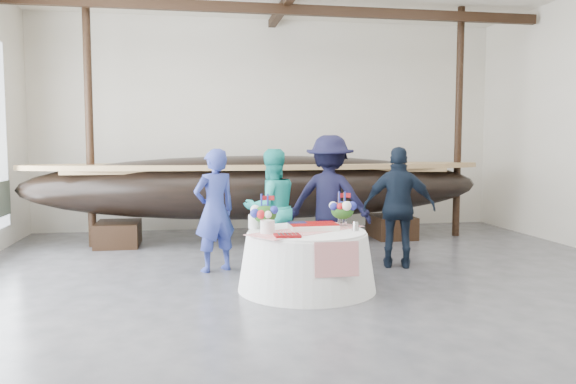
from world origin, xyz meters
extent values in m
cube|color=#3D3D42|center=(0.00, 0.00, 0.00)|extent=(10.00, 12.00, 0.01)
cube|color=silver|center=(0.00, 6.00, 2.25)|extent=(10.00, 0.02, 4.50)
cube|color=black|center=(0.00, 4.00, 4.25)|extent=(9.80, 0.12, 0.18)
cylinder|color=black|center=(-3.50, 4.26, 2.25)|extent=(0.14, 0.14, 4.50)
cylinder|color=black|center=(3.50, 4.26, 2.25)|extent=(0.14, 0.14, 4.50)
cube|color=black|center=(-3.06, 4.26, 0.22)|extent=(0.76, 0.97, 0.43)
cube|color=black|center=(2.14, 4.26, 0.22)|extent=(0.76, 0.97, 0.43)
ellipsoid|color=black|center=(-0.46, 4.26, 1.03)|extent=(8.67, 1.73, 1.19)
cube|color=#9E7A4C|center=(-0.46, 4.26, 1.35)|extent=(6.93, 1.14, 0.06)
cone|color=white|center=(-0.30, 0.70, 0.36)|extent=(1.75, 1.75, 0.72)
cylinder|color=white|center=(-0.30, 0.70, 0.73)|extent=(1.48, 1.48, 0.04)
cube|color=red|center=(-0.30, 0.70, 0.76)|extent=(1.65, 1.35, 0.01)
cube|color=white|center=(-0.21, 0.77, 0.79)|extent=(0.60, 0.40, 0.07)
cylinder|color=white|center=(-0.83, 0.55, 0.83)|extent=(0.18, 0.18, 0.16)
cylinder|color=white|center=(-0.92, 1.02, 0.84)|extent=(0.18, 0.18, 0.18)
cube|color=#650908|center=(-0.63, 0.28, 0.77)|extent=(0.30, 0.24, 0.03)
cone|color=silver|center=(0.30, 0.58, 0.81)|extent=(0.09, 0.09, 0.12)
imported|color=navy|center=(-1.41, 1.93, 0.89)|extent=(0.77, 0.66, 1.78)
imported|color=#21AFA3|center=(-0.56, 2.08, 0.89)|extent=(1.01, 0.88, 1.77)
imported|color=black|center=(0.37, 2.22, 0.99)|extent=(1.47, 1.20, 1.98)
imported|color=black|center=(1.31, 1.72, 0.90)|extent=(1.14, 0.77, 1.80)
camera|label=1|loc=(-1.74, -6.17, 1.86)|focal=35.00mm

